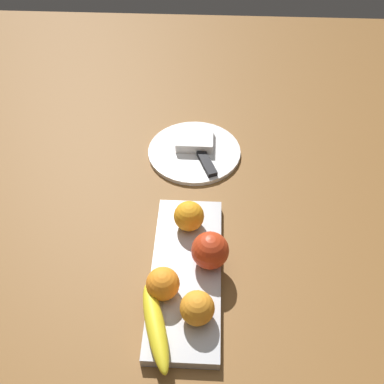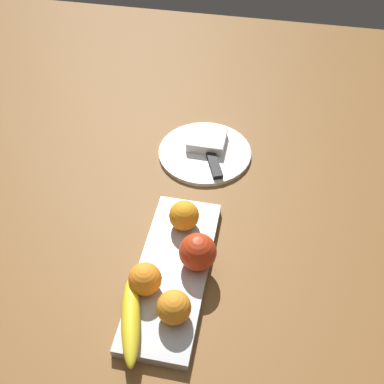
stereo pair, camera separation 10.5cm
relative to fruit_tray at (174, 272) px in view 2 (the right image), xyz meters
The scene contains 10 objects.
ground_plane 0.03m from the fruit_tray, behind, with size 2.40×2.40×0.00m, color brown.
fruit_tray is the anchor object (origin of this frame).
apple 0.07m from the fruit_tray, 61.20° to the right, with size 0.08×0.08×0.08m, color #BD3518.
banana 0.15m from the fruit_tray, 159.43° to the left, with size 0.18×0.03×0.03m, color yellow.
orange_near_apple 0.11m from the fruit_tray, 166.98° to the right, with size 0.06×0.06×0.06m, color orange.
orange_near_banana 0.12m from the fruit_tray, ahead, with size 0.07×0.07×0.07m, color orange.
orange_center 0.08m from the fruit_tray, 140.92° to the left, with size 0.06×0.06×0.06m, color orange.
dinner_plate 0.38m from the fruit_tray, ahead, with size 0.24×0.24×0.01m, color white.
folded_napkin 0.41m from the fruit_tray, ahead, with size 0.09×0.10×0.03m, color white.
knife 0.34m from the fruit_tray, ahead, with size 0.18×0.09×0.01m.
Camera 2 is at (-0.49, -0.14, 0.81)m, focal length 43.46 mm.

